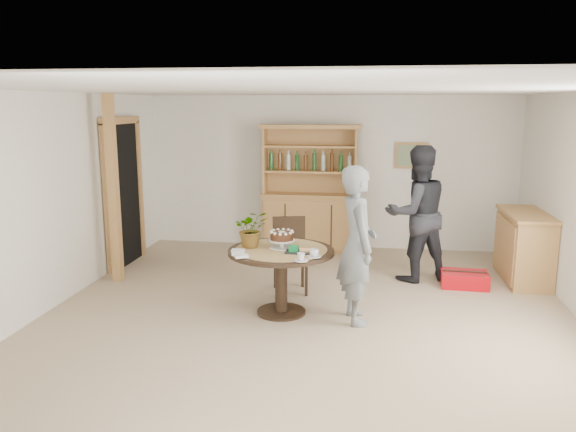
% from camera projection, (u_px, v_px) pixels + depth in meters
% --- Properties ---
extents(ground, '(7.00, 7.00, 0.00)m').
position_uv_depth(ground, '(305.00, 325.00, 6.10)').
color(ground, tan).
rests_on(ground, ground).
extents(room_shell, '(6.04, 7.04, 2.52)m').
position_uv_depth(room_shell, '(307.00, 165.00, 5.77)').
color(room_shell, white).
rests_on(room_shell, ground).
extents(doorway, '(0.13, 1.10, 2.18)m').
position_uv_depth(doorway, '(123.00, 191.00, 8.24)').
color(doorway, black).
rests_on(doorway, ground).
extents(pine_post, '(0.12, 0.12, 2.50)m').
position_uv_depth(pine_post, '(113.00, 190.00, 7.40)').
color(pine_post, '#B2844B').
rests_on(pine_post, ground).
extents(hutch, '(1.62, 0.54, 2.04)m').
position_uv_depth(hutch, '(310.00, 208.00, 9.15)').
color(hutch, tan).
rests_on(hutch, ground).
extents(sideboard, '(0.54, 1.26, 0.94)m').
position_uv_depth(sideboard, '(524.00, 247.00, 7.56)').
color(sideboard, tan).
rests_on(sideboard, ground).
extents(dining_table, '(1.20, 1.20, 0.76)m').
position_uv_depth(dining_table, '(281.00, 262.00, 6.33)').
color(dining_table, black).
rests_on(dining_table, ground).
extents(dining_chair, '(0.51, 0.51, 0.95)m').
position_uv_depth(dining_chair, '(290.00, 250.00, 7.15)').
color(dining_chair, black).
rests_on(dining_chair, ground).
extents(birthday_cake, '(0.30, 0.30, 0.20)m').
position_uv_depth(birthday_cake, '(282.00, 237.00, 6.33)').
color(birthday_cake, white).
rests_on(birthday_cake, dining_table).
extents(flower_vase, '(0.47, 0.44, 0.42)m').
position_uv_depth(flower_vase, '(251.00, 229.00, 6.36)').
color(flower_vase, '#3F7233').
rests_on(flower_vase, dining_table).
extents(gift_tray, '(0.30, 0.20, 0.08)m').
position_uv_depth(gift_tray, '(299.00, 250.00, 6.15)').
color(gift_tray, black).
rests_on(gift_tray, dining_table).
extents(coffee_cup_a, '(0.15, 0.15, 0.09)m').
position_uv_depth(coffee_cup_a, '(314.00, 253.00, 5.97)').
color(coffee_cup_a, silver).
rests_on(coffee_cup_a, dining_table).
extents(coffee_cup_b, '(0.15, 0.15, 0.08)m').
position_uv_depth(coffee_cup_b, '(301.00, 258.00, 5.82)').
color(coffee_cup_b, silver).
rests_on(coffee_cup_b, dining_table).
extents(napkins, '(0.24, 0.33, 0.03)m').
position_uv_depth(napkins, '(239.00, 253.00, 6.05)').
color(napkins, white).
rests_on(napkins, dining_table).
extents(teen_boy, '(0.56, 0.72, 1.73)m').
position_uv_depth(teen_boy, '(357.00, 245.00, 6.07)').
color(teen_boy, slate).
rests_on(teen_boy, ground).
extents(adult_person, '(1.09, 0.99, 1.83)m').
position_uv_depth(adult_person, '(417.00, 214.00, 7.52)').
color(adult_person, black).
rests_on(adult_person, ground).
extents(red_suitcase, '(0.62, 0.43, 0.21)m').
position_uv_depth(red_suitcase, '(464.00, 279.00, 7.37)').
color(red_suitcase, '#BD0911').
rests_on(red_suitcase, ground).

